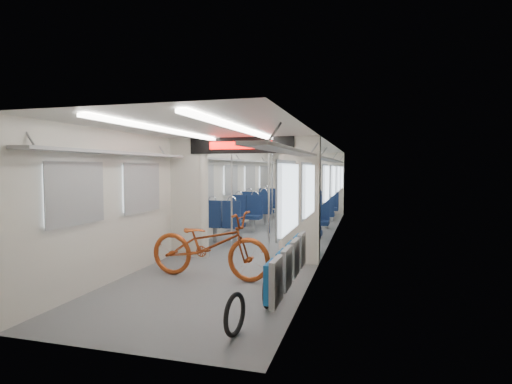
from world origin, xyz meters
TOP-DOWN VIEW (x-y plane):
  - carriage at (0.00, -0.27)m, footprint 12.00×12.02m
  - bicycle at (-0.11, -3.39)m, footprint 2.05×0.83m
  - flip_bench at (1.35, -4.45)m, footprint 0.12×2.07m
  - bike_hoop_a at (0.97, -5.36)m, footprint 0.11×0.46m
  - bike_hoop_b at (1.09, -4.46)m, footprint 0.08×0.49m
  - bike_hoop_c at (1.08, -4.04)m, footprint 0.14×0.52m
  - seat_bay_near_left at (-0.93, 0.39)m, footprint 0.91×2.06m
  - seat_bay_near_right at (0.93, -0.28)m, footprint 0.92×2.10m
  - seat_bay_far_left at (-0.93, 3.43)m, footprint 0.93×2.18m
  - seat_bay_far_right at (0.93, 3.16)m, footprint 0.90×2.03m
  - stanchion_near_left at (-0.39, -1.51)m, footprint 0.04×0.04m
  - stanchion_near_right at (0.31, -1.18)m, footprint 0.04×0.04m
  - stanchion_far_left at (-0.36, 2.02)m, footprint 0.04×0.04m
  - stanchion_far_right at (0.27, 1.68)m, footprint 0.04×0.04m

SIDE VIEW (x-z plane):
  - bike_hoop_a at x=0.97m, z-range -0.03..0.43m
  - bike_hoop_b at x=1.09m, z-range -0.03..0.46m
  - bike_hoop_c at x=1.08m, z-range -0.03..0.50m
  - bicycle at x=-0.11m, z-range 0.00..1.06m
  - seat_bay_far_right at x=0.93m, z-range -0.01..1.08m
  - seat_bay_near_left at x=-0.93m, z-range -0.01..1.09m
  - seat_bay_near_right at x=0.93m, z-range -0.01..1.10m
  - seat_bay_far_left at x=-0.93m, z-range -0.01..1.12m
  - flip_bench at x=1.35m, z-range 0.35..0.81m
  - stanchion_near_left at x=-0.39m, z-range 0.00..2.30m
  - stanchion_near_right at x=0.31m, z-range 0.00..2.30m
  - stanchion_far_left at x=-0.36m, z-range 0.00..2.30m
  - stanchion_far_right at x=0.27m, z-range 0.00..2.30m
  - carriage at x=0.00m, z-range 0.35..2.66m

